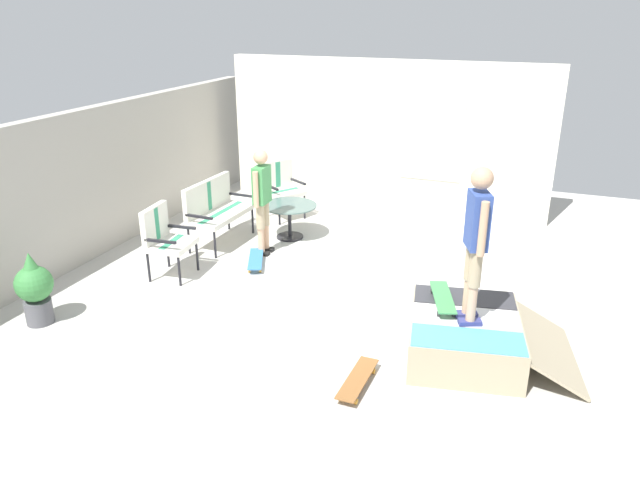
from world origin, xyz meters
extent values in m
cube|color=beige|center=(0.00, 0.00, -0.05)|extent=(12.00, 12.00, 0.10)
cube|color=#ADA89E|center=(0.00, 4.00, 1.11)|extent=(9.00, 0.20, 2.21)
cube|color=silver|center=(3.80, 0.50, 1.36)|extent=(0.20, 6.00, 2.72)
cube|color=silver|center=(3.69, -0.40, 1.35)|extent=(0.03, 1.10, 1.40)
cube|color=tan|center=(-0.96, -1.75, 0.23)|extent=(1.62, 1.41, 0.46)
cube|color=#4C99D8|center=(-1.43, -1.84, 0.46)|extent=(0.65, 1.19, 0.01)
cube|color=silver|center=(-0.96, -1.75, 0.46)|extent=(0.65, 1.19, 0.01)
cube|color=#333338|center=(-0.49, -1.67, 0.46)|extent=(0.65, 1.19, 0.01)
cylinder|color=#B2B2B7|center=(-1.06, -1.20, 0.43)|extent=(1.36, 0.30, 0.05)
cube|color=tan|center=(-0.80, -2.61, 0.20)|extent=(1.49, 0.89, 0.38)
cylinder|color=black|center=(0.42, 2.18, 0.22)|extent=(0.04, 0.04, 0.44)
cylinder|color=black|center=(1.59, 2.14, 0.22)|extent=(0.04, 0.04, 0.44)
cylinder|color=black|center=(0.44, 2.65, 0.22)|extent=(0.04, 0.04, 0.44)
cylinder|color=black|center=(1.61, 2.61, 0.22)|extent=(0.04, 0.04, 0.44)
cube|color=silver|center=(1.01, 2.39, 0.48)|extent=(1.27, 0.59, 0.08)
cube|color=#338C66|center=(1.01, 2.39, 0.52)|extent=(1.21, 0.14, 0.00)
cube|color=silver|center=(1.02, 2.63, 0.77)|extent=(1.25, 0.12, 0.50)
cube|color=#338C66|center=(1.02, 2.63, 0.77)|extent=(0.10, 0.09, 0.46)
cube|color=black|center=(0.41, 2.42, 0.64)|extent=(0.06, 0.47, 0.04)
cube|color=black|center=(1.62, 2.37, 0.64)|extent=(0.06, 0.47, 0.04)
cylinder|color=black|center=(2.13, 1.89, 0.22)|extent=(0.04, 0.04, 0.44)
cylinder|color=black|center=(2.58, 1.60, 0.22)|extent=(0.04, 0.04, 0.44)
cylinder|color=black|center=(2.37, 2.29, 0.22)|extent=(0.04, 0.04, 0.44)
cylinder|color=black|center=(2.83, 2.00, 0.22)|extent=(0.04, 0.04, 0.44)
cube|color=silver|center=(2.48, 1.94, 0.48)|extent=(0.82, 0.80, 0.08)
cube|color=#338C66|center=(2.48, 1.94, 0.52)|extent=(0.54, 0.39, 0.00)
cube|color=silver|center=(2.60, 2.14, 0.77)|extent=(0.57, 0.40, 0.50)
cube|color=#338C66|center=(2.60, 2.14, 0.77)|extent=(0.13, 0.12, 0.46)
cube|color=black|center=(2.23, 2.10, 0.64)|extent=(0.28, 0.42, 0.04)
cube|color=black|center=(2.72, 1.79, 0.64)|extent=(0.28, 0.42, 0.04)
cylinder|color=black|center=(-0.60, 2.14, 0.22)|extent=(0.04, 0.04, 0.44)
cylinder|color=black|center=(-0.07, 2.19, 0.22)|extent=(0.04, 0.04, 0.44)
cylinder|color=black|center=(-0.65, 2.60, 0.22)|extent=(0.04, 0.04, 0.44)
cylinder|color=black|center=(-0.11, 2.66, 0.22)|extent=(0.04, 0.04, 0.44)
cube|color=silver|center=(-0.36, 2.40, 0.48)|extent=(0.67, 0.61, 0.08)
cube|color=#338C66|center=(-0.36, 2.40, 0.52)|extent=(0.59, 0.16, 0.00)
cube|color=silver|center=(-0.38, 2.63, 0.77)|extent=(0.62, 0.14, 0.50)
cube|color=#338C66|center=(-0.38, 2.63, 0.77)|extent=(0.11, 0.09, 0.46)
cube|color=black|center=(-0.65, 2.37, 0.64)|extent=(0.09, 0.47, 0.04)
cube|color=black|center=(-0.07, 2.42, 0.64)|extent=(0.09, 0.47, 0.04)
cylinder|color=black|center=(1.62, 1.47, 0.28)|extent=(0.06, 0.06, 0.55)
cylinder|color=black|center=(1.62, 1.47, 0.01)|extent=(0.44, 0.44, 0.03)
cylinder|color=#4C6660|center=(1.62, 1.47, 0.56)|extent=(0.90, 0.90, 0.02)
cube|color=black|center=(0.79, 1.58, 0.03)|extent=(0.11, 0.24, 0.05)
cylinder|color=tan|center=(0.79, 1.58, 0.24)|extent=(0.10, 0.10, 0.38)
cylinder|color=tan|center=(0.79, 1.58, 0.62)|extent=(0.13, 0.13, 0.38)
cube|color=black|center=(0.96, 1.58, 0.03)|extent=(0.11, 0.24, 0.05)
cylinder|color=tan|center=(0.96, 1.58, 0.24)|extent=(0.10, 0.10, 0.38)
cylinder|color=tan|center=(0.96, 1.58, 0.62)|extent=(0.13, 0.13, 0.38)
cube|color=#3F8C4C|center=(0.87, 1.58, 1.10)|extent=(0.32, 0.19, 0.57)
sphere|color=tan|center=(0.87, 1.58, 1.52)|extent=(0.22, 0.22, 0.22)
cylinder|color=tan|center=(0.67, 1.58, 1.08)|extent=(0.08, 0.08, 0.54)
cylinder|color=tan|center=(1.07, 1.59, 1.08)|extent=(0.08, 0.08, 0.54)
cube|color=navy|center=(-1.12, -1.81, 0.49)|extent=(0.19, 0.26, 0.05)
cylinder|color=tan|center=(-1.12, -1.81, 0.71)|extent=(0.10, 0.10, 0.40)
cylinder|color=tan|center=(-1.12, -1.81, 1.11)|extent=(0.13, 0.13, 0.40)
cube|color=navy|center=(-0.96, -1.75, 0.49)|extent=(0.19, 0.26, 0.05)
cylinder|color=tan|center=(-0.96, -1.75, 0.71)|extent=(0.10, 0.10, 0.40)
cylinder|color=tan|center=(-0.96, -1.75, 1.11)|extent=(0.13, 0.13, 0.40)
cube|color=#334C99|center=(-1.04, -1.78, 1.60)|extent=(0.36, 0.29, 0.58)
sphere|color=tan|center=(-1.04, -1.78, 2.03)|extent=(0.22, 0.22, 0.22)
cylinder|color=tan|center=(-1.22, -1.86, 1.58)|extent=(0.08, 0.08, 0.56)
cylinder|color=tan|center=(-0.85, -1.71, 1.58)|extent=(0.08, 0.08, 0.56)
cube|color=#3372B2|center=(0.41, 1.49, 0.09)|extent=(0.81, 0.51, 0.02)
cylinder|color=gold|center=(0.70, 1.53, 0.03)|extent=(0.06, 0.05, 0.06)
cylinder|color=gold|center=(0.64, 1.68, 0.03)|extent=(0.06, 0.05, 0.06)
cylinder|color=gold|center=(0.19, 1.31, 0.03)|extent=(0.06, 0.05, 0.06)
cylinder|color=gold|center=(0.13, 1.45, 0.03)|extent=(0.06, 0.05, 0.06)
cube|color=brown|center=(-1.96, -0.85, 0.09)|extent=(0.80, 0.22, 0.02)
cylinder|color=gold|center=(-1.68, -0.94, 0.03)|extent=(0.06, 0.03, 0.06)
cylinder|color=gold|center=(-1.68, -0.78, 0.03)|extent=(0.06, 0.03, 0.06)
cylinder|color=gold|center=(-2.24, -0.93, 0.03)|extent=(0.06, 0.03, 0.06)
cylinder|color=gold|center=(-2.24, -0.77, 0.03)|extent=(0.06, 0.03, 0.06)
cube|color=#3F8C4C|center=(-0.77, -1.46, 0.56)|extent=(0.82, 0.44, 0.01)
cylinder|color=#333333|center=(-0.48, -1.45, 0.50)|extent=(0.06, 0.05, 0.06)
cylinder|color=#333333|center=(-0.53, -1.30, 0.50)|extent=(0.06, 0.05, 0.06)
cylinder|color=#333333|center=(-1.01, -1.62, 0.50)|extent=(0.06, 0.05, 0.06)
cylinder|color=#333333|center=(-1.06, -1.47, 0.50)|extent=(0.06, 0.05, 0.06)
cylinder|color=#515156|center=(-2.09, 3.15, 0.15)|extent=(0.32, 0.32, 0.30)
sphere|color=#387F3D|center=(-2.09, 3.15, 0.52)|extent=(0.44, 0.44, 0.44)
cone|color=#387F3D|center=(-2.09, 3.15, 0.78)|extent=(0.24, 0.24, 0.28)
camera|label=1|loc=(-6.87, -2.34, 3.61)|focal=33.68mm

